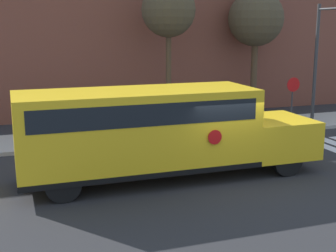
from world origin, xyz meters
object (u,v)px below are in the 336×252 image
at_px(tree_far_sidewalk, 256,19).
at_px(school_bus, 155,129).
at_px(stop_sign, 292,96).
at_px(tree_near_sidewalk, 169,11).
at_px(traffic_light, 332,48).

bearing_deg(tree_far_sidewalk, school_bus, -133.48).
relative_size(school_bus, stop_sign, 3.89).
bearing_deg(stop_sign, tree_far_sidewalk, 85.66).
xyz_separation_m(tree_near_sidewalk, tree_far_sidewalk, (5.19, 0.82, -0.36)).
bearing_deg(school_bus, tree_far_sidewalk, 46.52).
bearing_deg(tree_far_sidewalk, traffic_light, -78.40).
xyz_separation_m(school_bus, traffic_light, (9.49, 3.90, 2.18)).
distance_m(school_bus, stop_sign, 9.41).
bearing_deg(school_bus, stop_sign, 30.04).
bearing_deg(tree_far_sidewalk, stop_sign, -94.34).
distance_m(stop_sign, traffic_light, 2.70).
bearing_deg(school_bus, traffic_light, 22.36).
relative_size(traffic_light, tree_near_sidewalk, 0.84).
bearing_deg(traffic_light, tree_near_sidewalk, 146.04).
xyz_separation_m(stop_sign, traffic_light, (1.35, -0.80, 2.20)).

